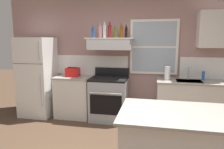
# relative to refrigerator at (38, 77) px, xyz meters

# --- Properties ---
(back_wall) EXTENTS (5.40, 0.11, 2.70)m
(back_wall) POSITION_rel_refrigerator_xyz_m (1.93, 0.39, 0.48)
(back_wall) COLOR gray
(back_wall) RESTS_ON ground_plane
(refrigerator) EXTENTS (0.70, 0.72, 1.75)m
(refrigerator) POSITION_rel_refrigerator_xyz_m (0.00, 0.00, 0.00)
(refrigerator) COLOR white
(refrigerator) RESTS_ON ground_plane
(counter_left_of_stove) EXTENTS (0.79, 0.63, 0.91)m
(counter_left_of_stove) POSITION_rel_refrigerator_xyz_m (0.85, 0.06, -0.42)
(counter_left_of_stove) COLOR silver
(counter_left_of_stove) RESTS_ON ground_plane
(toaster) EXTENTS (0.30, 0.20, 0.19)m
(toaster) POSITION_rel_refrigerator_xyz_m (0.83, 0.04, 0.13)
(toaster) COLOR red
(toaster) RESTS_ON counter_left_of_stove
(stove_range) EXTENTS (0.76, 0.69, 1.09)m
(stove_range) POSITION_rel_refrigerator_xyz_m (1.65, 0.02, -0.41)
(stove_range) COLOR #9EA0A5
(stove_range) RESTS_ON ground_plane
(range_hood_shelf) EXTENTS (0.96, 0.52, 0.24)m
(range_hood_shelf) POSITION_rel_refrigerator_xyz_m (1.65, 0.12, 0.75)
(range_hood_shelf) COLOR silver
(bottle_blue_liqueur) EXTENTS (0.07, 0.07, 0.25)m
(bottle_blue_liqueur) POSITION_rel_refrigerator_xyz_m (1.30, 0.06, 0.97)
(bottle_blue_liqueur) COLOR #1E478C
(bottle_blue_liqueur) RESTS_ON range_hood_shelf
(bottle_rose_pink) EXTENTS (0.07, 0.07, 0.30)m
(bottle_rose_pink) POSITION_rel_refrigerator_xyz_m (1.42, 0.17, 0.99)
(bottle_rose_pink) COLOR #C67F84
(bottle_rose_pink) RESTS_ON range_hood_shelf
(bottle_clear_tall) EXTENTS (0.06, 0.06, 0.33)m
(bottle_clear_tall) POSITION_rel_refrigerator_xyz_m (1.53, 0.14, 1.01)
(bottle_clear_tall) COLOR silver
(bottle_clear_tall) RESTS_ON range_hood_shelf
(bottle_red_label_wine) EXTENTS (0.07, 0.07, 0.32)m
(bottle_red_label_wine) POSITION_rel_refrigerator_xyz_m (1.66, 0.07, 1.00)
(bottle_red_label_wine) COLOR maroon
(bottle_red_label_wine) RESTS_ON range_hood_shelf
(bottle_olive_oil_square) EXTENTS (0.06, 0.06, 0.25)m
(bottle_olive_oil_square) POSITION_rel_refrigerator_xyz_m (1.76, 0.13, 0.97)
(bottle_olive_oil_square) COLOR #4C601E
(bottle_olive_oil_square) RESTS_ON range_hood_shelf
(bottle_amber_wine) EXTENTS (0.07, 0.07, 0.28)m
(bottle_amber_wine) POSITION_rel_refrigerator_xyz_m (1.89, 0.10, 0.99)
(bottle_amber_wine) COLOR brown
(bottle_amber_wine) RESTS_ON range_hood_shelf
(bottle_balsamic_dark) EXTENTS (0.06, 0.06, 0.26)m
(bottle_balsamic_dark) POSITION_rel_refrigerator_xyz_m (1.99, 0.08, 0.98)
(bottle_balsamic_dark) COLOR black
(bottle_balsamic_dark) RESTS_ON range_hood_shelf
(counter_right_with_sink) EXTENTS (1.43, 0.63, 0.91)m
(counter_right_with_sink) POSITION_rel_refrigerator_xyz_m (3.35, 0.06, -0.42)
(counter_right_with_sink) COLOR silver
(counter_right_with_sink) RESTS_ON ground_plane
(sink_faucet) EXTENTS (0.03, 0.17, 0.28)m
(sink_faucet) POSITION_rel_refrigerator_xyz_m (3.25, 0.16, 0.21)
(sink_faucet) COLOR silver
(sink_faucet) RESTS_ON counter_right_with_sink
(paper_towel_roll) EXTENTS (0.11, 0.11, 0.27)m
(paper_towel_roll) POSITION_rel_refrigerator_xyz_m (2.83, 0.06, 0.17)
(paper_towel_roll) COLOR white
(paper_towel_roll) RESTS_ON counter_right_with_sink
(dish_soap_bottle) EXTENTS (0.06, 0.06, 0.18)m
(dish_soap_bottle) POSITION_rel_refrigerator_xyz_m (3.53, 0.16, 0.12)
(dish_soap_bottle) COLOR blue
(dish_soap_bottle) RESTS_ON counter_right_with_sink
(upper_cabinet_right) EXTENTS (0.64, 0.32, 0.70)m
(upper_cabinet_right) POSITION_rel_refrigerator_xyz_m (3.70, 0.20, 1.02)
(upper_cabinet_right) COLOR silver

